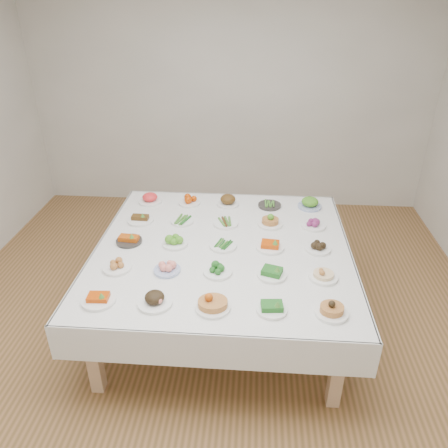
# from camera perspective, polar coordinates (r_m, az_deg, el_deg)

# --- Properties ---
(room_envelope) EXTENTS (5.02, 5.02, 2.81)m
(room_envelope) POSITION_cam_1_polar(r_m,az_deg,el_deg) (3.10, -2.25, 13.79)
(room_envelope) COLOR #996840
(room_envelope) RESTS_ON ground
(display_table) EXTENTS (2.08, 2.08, 0.75)m
(display_table) POSITION_cam_1_polar(r_m,az_deg,el_deg) (3.61, -0.18, -3.91)
(display_table) COLOR white
(display_table) RESTS_ON ground
(dish_0) EXTENTS (0.23, 0.23, 0.10)m
(dish_0) POSITION_cam_1_polar(r_m,az_deg,el_deg) (3.09, -16.10, -9.17)
(dish_0) COLOR white
(dish_0) RESTS_ON display_table
(dish_1) EXTENTS (0.23, 0.23, 0.12)m
(dish_1) POSITION_cam_1_polar(r_m,az_deg,el_deg) (2.98, -9.05, -9.52)
(dish_1) COLOR white
(dish_1) RESTS_ON display_table
(dish_2) EXTENTS (0.23, 0.23, 0.15)m
(dish_2) POSITION_cam_1_polar(r_m,az_deg,el_deg) (2.90, -1.48, -9.93)
(dish_2) COLOR white
(dish_2) RESTS_ON display_table
(dish_3) EXTENTS (0.20, 0.20, 0.09)m
(dish_3) POSITION_cam_1_polar(r_m,az_deg,el_deg) (2.92, 6.27, -10.72)
(dish_3) COLOR white
(dish_3) RESTS_ON display_table
(dish_4) EXTENTS (0.21, 0.21, 0.13)m
(dish_4) POSITION_cam_1_polar(r_m,az_deg,el_deg) (2.94, 13.94, -10.48)
(dish_4) COLOR white
(dish_4) RESTS_ON display_table
(dish_5) EXTENTS (0.22, 0.22, 0.08)m
(dish_5) POSITION_cam_1_polar(r_m,az_deg,el_deg) (3.39, -13.79, -5.26)
(dish_5) COLOR white
(dish_5) RESTS_ON display_table
(dish_6) EXTENTS (0.20, 0.20, 0.08)m
(dish_6) POSITION_cam_1_polar(r_m,az_deg,el_deg) (3.29, -7.47, -5.68)
(dish_6) COLOR #4C66B2
(dish_6) RESTS_ON display_table
(dish_7) EXTENTS (0.21, 0.21, 0.09)m
(dish_7) POSITION_cam_1_polar(r_m,az_deg,el_deg) (3.24, -0.84, -5.95)
(dish_7) COLOR white
(dish_7) RESTS_ON display_table
(dish_8) EXTENTS (0.21, 0.21, 0.10)m
(dish_8) POSITION_cam_1_polar(r_m,az_deg,el_deg) (3.23, 6.28, -6.22)
(dish_8) COLOR white
(dish_8) RESTS_ON display_table
(dish_9) EXTENTS (0.21, 0.21, 0.11)m
(dish_9) POSITION_cam_1_polar(r_m,az_deg,el_deg) (3.26, 12.89, -6.21)
(dish_9) COLOR white
(dish_9) RESTS_ON display_table
(dish_10) EXTENTS (0.21, 0.21, 0.09)m
(dish_10) POSITION_cam_1_polar(r_m,az_deg,el_deg) (3.70, -12.32, -1.89)
(dish_10) COLOR #2E2B28
(dish_10) RESTS_ON display_table
(dish_11) EXTENTS (0.21, 0.21, 0.09)m
(dish_11) POSITION_cam_1_polar(r_m,az_deg,el_deg) (3.60, -6.43, -2.18)
(dish_11) COLOR white
(dish_11) RESTS_ON display_table
(dish_12) EXTENTS (0.22, 0.22, 0.05)m
(dish_12) POSITION_cam_1_polar(r_m,az_deg,el_deg) (3.56, -0.12, -2.77)
(dish_12) COLOR white
(dish_12) RESTS_ON display_table
(dish_13) EXTENTS (0.23, 0.23, 0.10)m
(dish_13) POSITION_cam_1_polar(r_m,az_deg,el_deg) (3.55, 6.06, -2.61)
(dish_13) COLOR white
(dish_13) RESTS_ON display_table
(dish_14) EXTENTS (0.20, 0.20, 0.09)m
(dish_14) POSITION_cam_1_polar(r_m,az_deg,el_deg) (3.59, 12.18, -2.82)
(dish_14) COLOR white
(dish_14) RESTS_ON display_table
(dish_15) EXTENTS (0.23, 0.23, 0.09)m
(dish_15) POSITION_cam_1_polar(r_m,az_deg,el_deg) (4.01, -10.88, 0.77)
(dish_15) COLOR white
(dish_15) RESTS_ON display_table
(dish_16) EXTENTS (0.21, 0.20, 0.05)m
(dish_16) POSITION_cam_1_polar(r_m,az_deg,el_deg) (3.94, -5.48, 0.49)
(dish_16) COLOR white
(dish_16) RESTS_ON display_table
(dish_17) EXTENTS (0.23, 0.22, 0.06)m
(dish_17) POSITION_cam_1_polar(r_m,az_deg,el_deg) (3.89, 0.23, 0.25)
(dish_17) COLOR white
(dish_17) RESTS_ON display_table
(dish_18) EXTENTS (0.22, 0.22, 0.14)m
(dish_18) POSITION_cam_1_polar(r_m,az_deg,el_deg) (3.88, 6.07, 0.67)
(dish_18) COLOR white
(dish_18) RESTS_ON display_table
(dish_19) EXTENTS (0.22, 0.22, 0.09)m
(dish_19) POSITION_cam_1_polar(r_m,az_deg,el_deg) (3.93, 11.61, 0.14)
(dish_19) COLOR white
(dish_19) RESTS_ON display_table
(dish_20) EXTENTS (0.23, 0.23, 0.12)m
(dish_20) POSITION_cam_1_polar(r_m,az_deg,el_deg) (4.35, -9.65, 3.44)
(dish_20) COLOR white
(dish_20) RESTS_ON display_table
(dish_21) EXTENTS (0.21, 0.21, 0.10)m
(dish_21) POSITION_cam_1_polar(r_m,az_deg,el_deg) (4.27, -4.54, 3.16)
(dish_21) COLOR white
(dish_21) RESTS_ON display_table
(dish_22) EXTENTS (0.21, 0.21, 0.11)m
(dish_22) POSITION_cam_1_polar(r_m,az_deg,el_deg) (4.23, 0.52, 3.10)
(dish_22) COLOR white
(dish_22) RESTS_ON display_table
(dish_23) EXTENTS (0.22, 0.22, 0.05)m
(dish_23) POSITION_cam_1_polar(r_m,az_deg,el_deg) (4.24, 5.97, 2.51)
(dish_23) COLOR #2E2B28
(dish_23) RESTS_ON display_table
(dish_24) EXTENTS (0.23, 0.23, 0.13)m
(dish_24) POSITION_cam_1_polar(r_m,az_deg,el_deg) (4.26, 11.17, 2.86)
(dish_24) COLOR #4C66B2
(dish_24) RESTS_ON display_table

